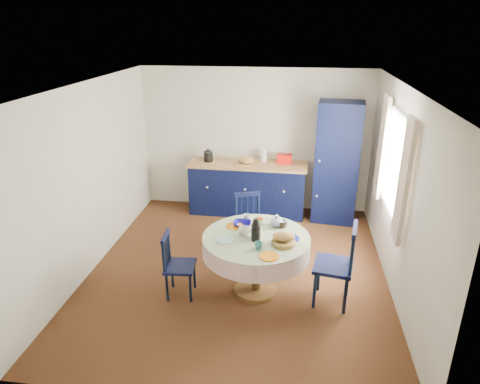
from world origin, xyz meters
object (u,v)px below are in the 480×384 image
object	(u,v)px
cobalt_bowl	(242,224)
chair_far	(249,225)
mug_a	(244,231)
mug_b	(258,246)
chair_right	(337,264)
chair_left	(177,265)
pantry_cabinet	(337,163)
mug_d	(247,218)
kitchen_counter	(247,187)
dining_table	(257,246)
mug_c	(283,224)

from	to	relation	value
cobalt_bowl	chair_far	bearing A→B (deg)	88.94
mug_a	mug_b	world-z (taller)	mug_a
chair_right	mug_a	xyz separation A→B (m)	(-1.13, 0.09, 0.31)
mug_b	chair_right	bearing A→B (deg)	13.25
chair_left	cobalt_bowl	distance (m)	0.95
pantry_cabinet	mug_a	bearing A→B (deg)	-112.74
mug_d	mug_b	bearing A→B (deg)	-72.89
kitchen_counter	dining_table	world-z (taller)	kitchen_counter
dining_table	chair_right	world-z (taller)	dining_table
mug_b	mug_a	bearing A→B (deg)	123.30
mug_c	cobalt_bowl	world-z (taller)	mug_c
chair_left	mug_a	world-z (taller)	mug_a
kitchen_counter	dining_table	size ratio (longest dim) A/B	1.58
chair_left	mug_d	size ratio (longest dim) A/B	8.36
chair_far	mug_c	bearing A→B (deg)	-72.43
mug_b	mug_d	size ratio (longest dim) A/B	0.92
pantry_cabinet	cobalt_bowl	distance (m)	2.45
chair_right	mug_d	distance (m)	1.28
pantry_cabinet	dining_table	distance (m)	2.60
chair_right	mug_a	bearing A→B (deg)	-84.92
chair_far	chair_left	bearing A→B (deg)	-143.24
pantry_cabinet	chair_right	size ratio (longest dim) A/B	1.94
dining_table	cobalt_bowl	size ratio (longest dim) A/B	5.78
dining_table	chair_far	xyz separation A→B (m)	(-0.20, 0.95, -0.20)
dining_table	chair_far	bearing A→B (deg)	101.92
pantry_cabinet	mug_b	world-z (taller)	pantry_cabinet
cobalt_bowl	chair_left	bearing A→B (deg)	-149.66
chair_far	kitchen_counter	bearing A→B (deg)	78.48
dining_table	chair_left	size ratio (longest dim) A/B	1.55
mug_a	mug_b	size ratio (longest dim) A/B	1.48
chair_left	mug_b	distance (m)	1.09
dining_table	mug_d	size ratio (longest dim) A/B	12.95
dining_table	mug_d	world-z (taller)	dining_table
kitchen_counter	mug_b	distance (m)	2.79
dining_table	mug_b	world-z (taller)	dining_table
chair_far	mug_c	world-z (taller)	chair_far
pantry_cabinet	mug_d	xyz separation A→B (m)	(-1.27, -1.92, -0.18)
pantry_cabinet	chair_far	world-z (taller)	pantry_cabinet
chair_right	mug_c	size ratio (longest dim) A/B	9.06
chair_far	mug_a	xyz separation A→B (m)	(0.04, -0.94, 0.38)
kitchen_counter	cobalt_bowl	xyz separation A→B (m)	(0.19, -2.17, 0.35)
kitchen_counter	mug_b	xyz separation A→B (m)	(0.45, -2.74, 0.36)
kitchen_counter	chair_far	size ratio (longest dim) A/B	2.24
kitchen_counter	pantry_cabinet	distance (m)	1.60
pantry_cabinet	chair_far	bearing A→B (deg)	-127.63
kitchen_counter	pantry_cabinet	size ratio (longest dim) A/B	1.02
kitchen_counter	mug_c	world-z (taller)	kitchen_counter
kitchen_counter	chair_left	world-z (taller)	kitchen_counter
chair_right	chair_left	bearing A→B (deg)	-77.36
dining_table	kitchen_counter	bearing A→B (deg)	99.34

